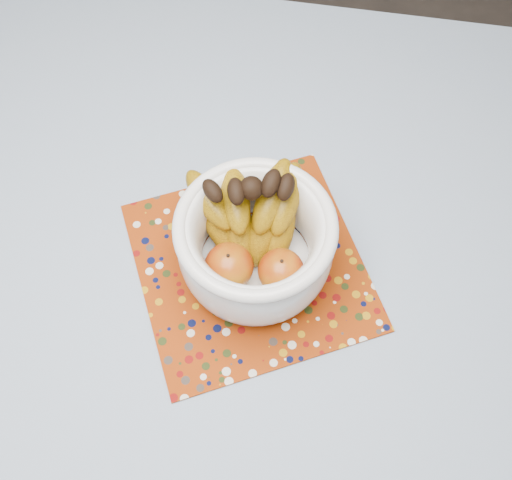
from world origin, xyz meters
TOP-DOWN VIEW (x-y plane):
  - table at (0.00, 0.00)m, footprint 1.20×1.20m
  - tablecloth at (0.00, 0.00)m, footprint 1.32×1.32m
  - placemat at (0.11, 0.03)m, footprint 0.47×0.47m
  - fruit_bowl at (0.11, 0.04)m, footprint 0.27×0.25m

SIDE VIEW (x-z plane):
  - table at x=0.00m, z-range 0.30..1.05m
  - tablecloth at x=0.00m, z-range 0.75..0.76m
  - placemat at x=0.11m, z-range 0.76..0.76m
  - fruit_bowl at x=0.11m, z-range 0.76..0.94m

